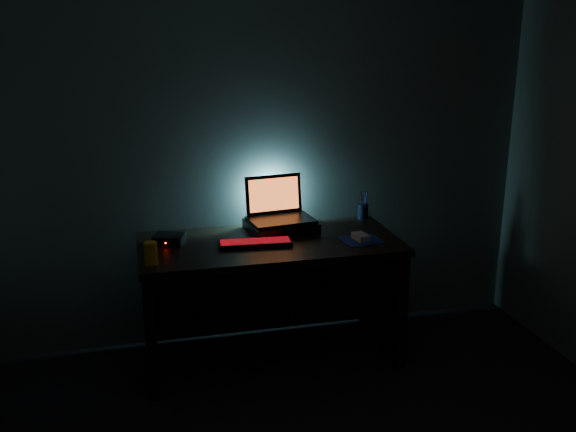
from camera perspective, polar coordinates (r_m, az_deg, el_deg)
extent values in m
cube|color=#4D5852|center=(3.95, -2.86, 6.38)|extent=(3.50, 0.00, 2.50)
cube|color=black|center=(3.72, -1.62, -2.54)|extent=(1.50, 0.70, 0.04)
cube|color=black|center=(3.78, -12.26, -8.71)|extent=(0.06, 0.64, 0.71)
cube|color=black|center=(4.05, 8.35, -6.75)|extent=(0.06, 0.64, 0.71)
cube|color=black|center=(4.15, -2.55, -5.99)|extent=(1.38, 0.02, 0.65)
cube|color=black|center=(3.89, -0.62, -0.89)|extent=(0.43, 0.35, 0.06)
cube|color=black|center=(3.88, -0.62, -0.34)|extent=(0.41, 0.31, 0.02)
cube|color=black|center=(3.96, -1.29, 1.96)|extent=(0.36, 0.09, 0.24)
cube|color=#FF5E1A|center=(3.95, -1.25, 1.93)|extent=(0.32, 0.07, 0.20)
cube|color=black|center=(3.65, -2.93, -2.41)|extent=(0.42, 0.16, 0.02)
cube|color=red|center=(3.64, -2.93, -2.22)|extent=(0.40, 0.14, 0.00)
cube|color=navy|center=(3.75, 6.48, -2.13)|extent=(0.25, 0.23, 0.00)
cube|color=gray|center=(3.74, 6.49, -1.85)|extent=(0.08, 0.12, 0.03)
cylinder|color=black|center=(4.15, 6.69, 0.41)|extent=(0.09, 0.09, 0.10)
cylinder|color=orange|center=(3.41, -12.09, -3.26)|extent=(0.09, 0.09, 0.12)
cube|color=black|center=(3.72, -10.51, -2.05)|extent=(0.20, 0.18, 0.06)
sphere|color=#FF0C07|center=(3.66, -10.82, -2.38)|extent=(0.01, 0.01, 0.01)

